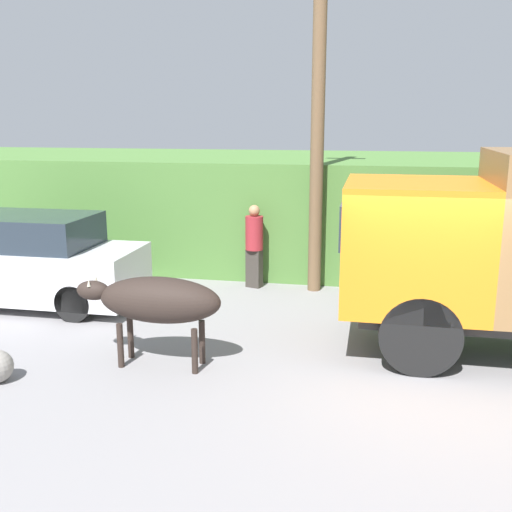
{
  "coord_description": "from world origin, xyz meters",
  "views": [
    {
      "loc": [
        -0.74,
        -8.31,
        3.49
      ],
      "look_at": [
        -2.42,
        0.05,
        1.52
      ],
      "focal_mm": 42.0,
      "sensor_mm": 36.0,
      "label": 1
    }
  ],
  "objects_px": {
    "parked_suv": "(27,262)",
    "pedestrian_on_hill": "(254,243)",
    "utility_pole": "(318,122)",
    "brown_cow": "(157,301)"
  },
  "relations": [
    {
      "from": "parked_suv",
      "to": "utility_pole",
      "type": "bearing_deg",
      "value": 20.87
    },
    {
      "from": "parked_suv",
      "to": "pedestrian_on_hill",
      "type": "xyz_separation_m",
      "value": [
        3.99,
        2.01,
        0.12
      ]
    },
    {
      "from": "brown_cow",
      "to": "parked_suv",
      "type": "bearing_deg",
      "value": 132.64
    },
    {
      "from": "parked_suv",
      "to": "pedestrian_on_hill",
      "type": "distance_m",
      "value": 4.47
    },
    {
      "from": "parked_suv",
      "to": "utility_pole",
      "type": "height_order",
      "value": "utility_pole"
    },
    {
      "from": "parked_suv",
      "to": "utility_pole",
      "type": "relative_size",
      "value": 0.66
    },
    {
      "from": "brown_cow",
      "to": "utility_pole",
      "type": "relative_size",
      "value": 0.33
    },
    {
      "from": "brown_cow",
      "to": "utility_pole",
      "type": "distance_m",
      "value": 5.27
    },
    {
      "from": "brown_cow",
      "to": "utility_pole",
      "type": "xyz_separation_m",
      "value": [
        1.8,
        4.31,
        2.43
      ]
    },
    {
      "from": "brown_cow",
      "to": "pedestrian_on_hill",
      "type": "bearing_deg",
      "value": 68.76
    }
  ]
}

